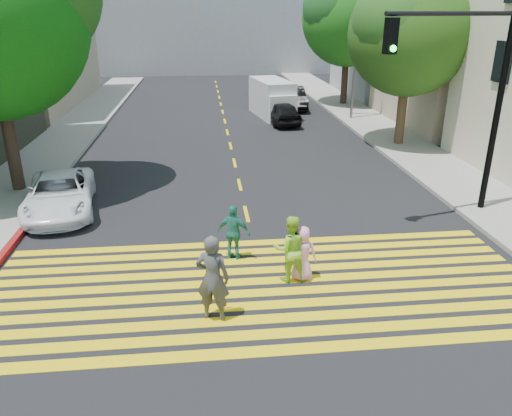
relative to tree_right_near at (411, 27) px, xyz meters
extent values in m
plane|color=black|center=(-8.38, -14.15, -5.60)|extent=(120.00, 120.00, 0.00)
cube|color=gray|center=(-16.88, 7.85, -5.52)|extent=(3.00, 40.00, 0.15)
cube|color=gray|center=(0.12, 0.85, -5.52)|extent=(3.00, 60.00, 0.15)
cube|color=maroon|center=(-15.28, -8.15, -5.52)|extent=(0.20, 8.00, 0.16)
cube|color=yellow|center=(-8.38, -15.35, -5.59)|extent=(13.40, 0.35, 0.01)
cube|color=yellow|center=(-8.38, -14.80, -5.59)|extent=(13.40, 0.35, 0.01)
cube|color=yellow|center=(-8.38, -14.25, -5.59)|extent=(13.40, 0.35, 0.01)
cube|color=yellow|center=(-8.38, -13.70, -5.59)|extent=(13.40, 0.35, 0.01)
cube|color=yellow|center=(-8.38, -13.15, -5.59)|extent=(13.40, 0.35, 0.01)
cube|color=yellow|center=(-8.38, -12.60, -5.59)|extent=(13.40, 0.35, 0.01)
cube|color=yellow|center=(-8.38, -12.05, -5.59)|extent=(13.40, 0.35, 0.01)
cube|color=yellow|center=(-8.38, -11.50, -5.59)|extent=(13.40, 0.35, 0.01)
cube|color=yellow|center=(-8.38, -10.95, -5.59)|extent=(13.40, 0.35, 0.01)
cube|color=yellow|center=(-8.38, -10.40, -5.59)|extent=(13.40, 0.35, 0.01)
cube|color=yellow|center=(-8.38, -8.15, -5.59)|extent=(0.12, 1.40, 0.01)
cube|color=yellow|center=(-8.38, -5.15, -5.59)|extent=(0.12, 1.40, 0.01)
cube|color=yellow|center=(-8.38, -2.15, -5.59)|extent=(0.12, 1.40, 0.01)
cube|color=yellow|center=(-8.38, 0.85, -5.59)|extent=(0.12, 1.40, 0.01)
cube|color=yellow|center=(-8.38, 3.85, -5.59)|extent=(0.12, 1.40, 0.01)
cube|color=yellow|center=(-8.38, 6.85, -5.59)|extent=(0.12, 1.40, 0.01)
cube|color=yellow|center=(-8.38, 9.85, -5.59)|extent=(0.12, 1.40, 0.01)
cube|color=yellow|center=(-8.38, 12.85, -5.59)|extent=(0.12, 1.40, 0.01)
cube|color=yellow|center=(-8.38, 15.85, -5.59)|extent=(0.12, 1.40, 0.01)
cube|color=yellow|center=(-8.38, 18.85, -5.59)|extent=(0.12, 1.40, 0.01)
cube|color=yellow|center=(-8.38, 21.85, -5.59)|extent=(0.12, 1.40, 0.01)
cube|color=yellow|center=(-8.38, 24.85, -5.59)|extent=(0.12, 1.40, 0.01)
cube|color=tan|center=(6.62, 4.85, -0.60)|extent=(10.00, 10.00, 10.00)
cube|color=gray|center=(6.62, 15.85, -0.60)|extent=(10.00, 10.00, 10.00)
cube|color=gray|center=(-8.38, 33.85, 0.40)|extent=(30.00, 8.00, 12.00)
cylinder|color=#3D251C|center=(-16.58, -5.12, -3.91)|extent=(0.51, 0.51, 3.37)
cylinder|color=#4A3926|center=(-0.06, -0.06, -4.09)|extent=(0.57, 0.57, 3.02)
sphere|color=#205214|center=(-0.06, -0.06, -0.31)|extent=(7.23, 7.23, 5.68)
sphere|color=#18330C|center=(0.91, 0.60, 0.55)|extent=(5.42, 5.42, 4.26)
sphere|color=#165A15|center=(-0.94, -0.57, 0.26)|extent=(5.06, 5.06, 3.98)
cylinder|color=black|center=(0.27, 11.41, -3.96)|extent=(0.55, 0.55, 3.27)
sphere|color=#266114|center=(0.27, 11.41, 0.17)|extent=(7.46, 7.46, 6.24)
sphere|color=#06410B|center=(1.42, 12.00, 1.11)|extent=(5.60, 5.60, 4.68)
sphere|color=#12531B|center=(-0.75, 10.97, 0.80)|extent=(5.22, 5.22, 4.36)
imported|color=#444444|center=(-9.62, -14.08, -4.60)|extent=(0.83, 0.66, 1.99)
imported|color=#9CDE37|center=(-7.68, -12.58, -4.74)|extent=(0.85, 0.67, 1.72)
imported|color=#F79ECD|center=(-7.37, -12.58, -4.89)|extent=(0.80, 0.64, 1.41)
imported|color=#267C71|center=(-8.99, -11.28, -4.82)|extent=(0.98, 0.69, 1.54)
imported|color=white|center=(-14.53, -7.28, -4.96)|extent=(2.80, 4.84, 1.27)
imported|color=black|center=(-5.01, 5.66, -4.93)|extent=(1.91, 4.03, 1.33)
imported|color=#979DA1|center=(-4.81, 15.41, -4.86)|extent=(2.19, 5.11, 1.47)
imported|color=black|center=(-3.57, 10.43, -4.86)|extent=(1.72, 4.51, 1.47)
cube|color=silver|center=(-5.32, 8.25, -4.47)|extent=(2.51, 4.74, 2.26)
cube|color=white|center=(-5.00, 6.29, -4.78)|extent=(1.87, 1.34, 1.63)
cylinder|color=black|center=(-5.77, 6.53, -5.28)|extent=(0.32, 0.66, 0.63)
cylinder|color=#282524|center=(-4.34, 6.76, -5.28)|extent=(0.32, 0.66, 0.63)
cylinder|color=black|center=(-6.29, 9.74, -5.28)|extent=(0.32, 0.66, 0.63)
cylinder|color=black|center=(-4.87, 9.97, -5.28)|extent=(0.32, 0.66, 0.63)
cylinder|color=black|center=(-0.52, -8.73, -2.26)|extent=(0.24, 0.24, 6.67)
cylinder|color=black|center=(-2.67, -9.30, 0.63)|extent=(4.33, 1.26, 0.13)
cube|color=black|center=(-4.60, -9.81, 0.07)|extent=(0.35, 0.35, 0.93)
sphere|color=#22EF3D|center=(-4.56, -9.96, -0.24)|extent=(0.22, 0.22, 0.18)
cylinder|color=slate|center=(-0.63, 6.33, -1.19)|extent=(0.18, 0.18, 8.81)
camera|label=1|loc=(-9.69, -23.44, 0.72)|focal=35.00mm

